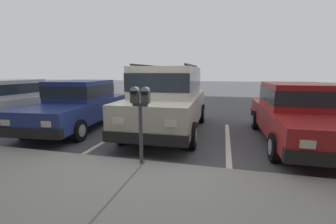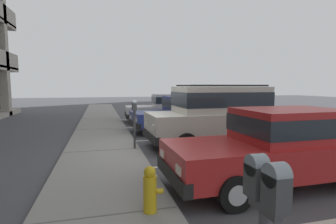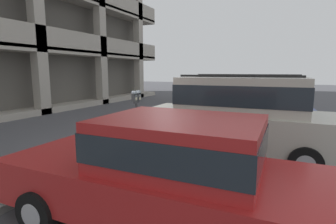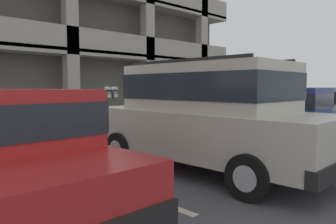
{
  "view_description": "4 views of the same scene",
  "coord_description": "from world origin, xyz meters",
  "px_view_note": "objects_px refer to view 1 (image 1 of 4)",
  "views": [
    {
      "loc": [
        -1.42,
        4.14,
        1.84
      ],
      "look_at": [
        -0.21,
        -0.78,
        0.92
      ],
      "focal_mm": 24.0,
      "sensor_mm": 36.0,
      "label": 1
    },
    {
      "loc": [
        -7.75,
        1.34,
        2.0
      ],
      "look_at": [
        0.29,
        -0.76,
        1.17
      ],
      "focal_mm": 28.0,
      "sensor_mm": 36.0,
      "label": 2
    },
    {
      "loc": [
        -6.29,
        -3.57,
        2.12
      ],
      "look_at": [
        -0.09,
        -0.7,
        1.05
      ],
      "focal_mm": 28.0,
      "sensor_mm": 36.0,
      "label": 3
    },
    {
      "loc": [
        -4.54,
        -6.33,
        1.57
      ],
      "look_at": [
        0.53,
        -1.13,
        1.01
      ],
      "focal_mm": 35.0,
      "sensor_mm": 36.0,
      "label": 4
    }
  ],
  "objects_px": {
    "blue_coupe": "(5,100)",
    "silver_suv": "(169,96)",
    "dark_hatchback": "(79,103)",
    "red_sedan": "(298,112)",
    "parking_meter_near": "(140,107)"
  },
  "relations": [
    {
      "from": "red_sedan",
      "to": "blue_coupe",
      "type": "relative_size",
      "value": 0.99
    },
    {
      "from": "silver_suv",
      "to": "parking_meter_near",
      "type": "distance_m",
      "value": 2.86
    },
    {
      "from": "blue_coupe",
      "to": "parking_meter_near",
      "type": "distance_m",
      "value": 6.84
    },
    {
      "from": "red_sedan",
      "to": "parking_meter_near",
      "type": "relative_size",
      "value": 3.1
    },
    {
      "from": "blue_coupe",
      "to": "red_sedan",
      "type": "bearing_deg",
      "value": -178.44
    },
    {
      "from": "blue_coupe",
      "to": "dark_hatchback",
      "type": "bearing_deg",
      "value": -178.36
    },
    {
      "from": "dark_hatchback",
      "to": "blue_coupe",
      "type": "height_order",
      "value": "same"
    },
    {
      "from": "blue_coupe",
      "to": "silver_suv",
      "type": "bearing_deg",
      "value": -175.89
    },
    {
      "from": "silver_suv",
      "to": "blue_coupe",
      "type": "height_order",
      "value": "silver_suv"
    },
    {
      "from": "red_sedan",
      "to": "dark_hatchback",
      "type": "height_order",
      "value": "same"
    },
    {
      "from": "parking_meter_near",
      "to": "silver_suv",
      "type": "bearing_deg",
      "value": -86.81
    },
    {
      "from": "parking_meter_near",
      "to": "blue_coupe",
      "type": "bearing_deg",
      "value": -23.09
    },
    {
      "from": "dark_hatchback",
      "to": "silver_suv",
      "type": "bearing_deg",
      "value": 178.87
    },
    {
      "from": "dark_hatchback",
      "to": "parking_meter_near",
      "type": "xyz_separation_m",
      "value": [
        -3.17,
        2.63,
        0.38
      ]
    },
    {
      "from": "red_sedan",
      "to": "blue_coupe",
      "type": "bearing_deg",
      "value": -1.68
    }
  ]
}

